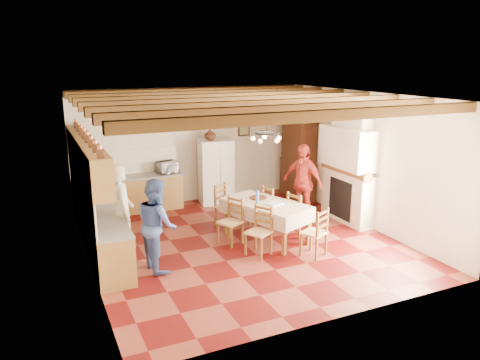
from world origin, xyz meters
The scene contains 31 objects.
floor centered at (0.00, 0.00, -0.01)m, with size 6.00×6.50×0.02m, color #4F0A0A.
ceiling centered at (0.00, 0.00, 3.01)m, with size 6.00×6.50×0.02m, color white.
wall_back centered at (0.00, 3.26, 1.50)m, with size 6.00×0.02×3.00m, color beige.
wall_front centered at (0.00, -3.26, 1.50)m, with size 6.00×0.02×3.00m, color beige.
wall_left centered at (-3.01, 0.00, 1.50)m, with size 0.02×6.50×3.00m, color beige.
wall_right centered at (3.01, 0.00, 1.50)m, with size 0.02×6.50×3.00m, color beige.
ceiling_beams centered at (0.00, 0.00, 2.91)m, with size 6.00×6.30×0.16m, color #3D2712, non-canonical shape.
lower_cabinets_left centered at (-2.70, 1.05, 0.43)m, with size 0.60×4.30×0.86m, color olive.
lower_cabinets_back centered at (-1.55, 2.95, 0.43)m, with size 2.30×0.60×0.86m, color olive.
countertop_left centered at (-2.70, 1.05, 0.88)m, with size 0.62×4.30×0.04m, color slate.
countertop_back centered at (-1.55, 2.95, 0.88)m, with size 2.34×0.62×0.04m, color slate.
backsplash_left centered at (-2.98, 1.05, 1.20)m, with size 0.03×4.30×0.60m, color silver.
backsplash_back centered at (-1.55, 3.23, 1.20)m, with size 2.30×0.03×0.60m, color silver.
upper_cabinets centered at (-2.83, 1.05, 1.85)m, with size 0.35×4.20×0.70m, color olive.
fireplace centered at (2.72, 0.20, 1.40)m, with size 0.56×1.60×2.80m, color beige, non-canonical shape.
wall_picture centered at (1.55, 3.23, 1.85)m, with size 0.34×0.03×0.42m, color black.
refrigerator centered at (0.55, 2.83, 0.84)m, with size 0.84×0.69×1.68m, color silver.
hutch centered at (2.75, 2.34, 1.15)m, with size 0.53×1.27×2.30m, color #392110, non-canonical shape.
dining_table centered at (0.53, -0.03, 0.72)m, with size 1.53×2.05×0.80m.
chandelier centered at (0.53, -0.03, 2.25)m, with size 0.47×0.47×0.03m, color black.
chair_left_near centered at (0.02, -0.72, 0.48)m, with size 0.42×0.40×0.96m, color brown, non-canonical shape.
chair_left_far centered at (-0.24, 0.03, 0.48)m, with size 0.42×0.40×0.96m, color brown, non-canonical shape.
chair_right_near centered at (1.29, -0.13, 0.48)m, with size 0.42×0.40×0.96m, color brown, non-canonical shape.
chair_right_far centered at (1.03, 0.53, 0.48)m, with size 0.42×0.40×0.96m, color brown, non-canonical shape.
chair_end_near centered at (0.98, -1.18, 0.48)m, with size 0.42×0.40×0.96m, color brown, non-canonical shape.
chair_end_far centered at (0.10, 1.06, 0.48)m, with size 0.42×0.40×0.96m, color brown, non-canonical shape.
person_man centered at (-2.36, 0.18, 0.92)m, with size 0.67×0.44×1.84m, color silver.
person_woman_blue centered at (-1.89, -0.49, 0.84)m, with size 0.81×0.63×1.68m, color #3E589E.
person_woman_red centered at (1.89, 0.72, 0.90)m, with size 1.06×0.44×1.81m, color #C1352E.
microwave centered at (-0.71, 2.95, 1.04)m, with size 0.51×0.35×0.28m, color silver.
fridge_vase centered at (0.41, 2.83, 1.83)m, with size 0.29×0.29×0.31m, color #392110.
Camera 1 is at (-3.78, -8.23, 3.69)m, focal length 35.00 mm.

